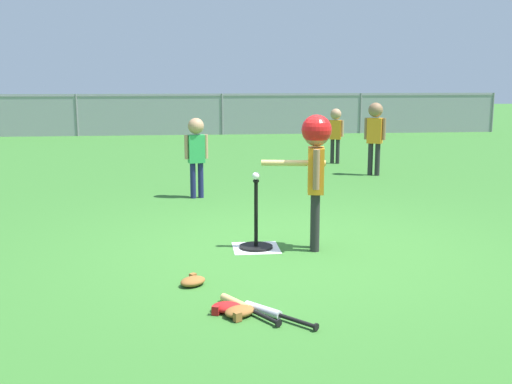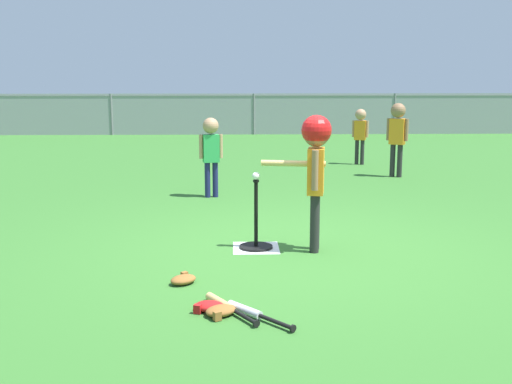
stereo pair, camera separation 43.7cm
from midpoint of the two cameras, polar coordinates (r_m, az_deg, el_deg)
The scene contains 14 objects.
ground_plane at distance 5.91m, azimuth 1.17°, elevation -5.37°, with size 60.00×60.00×0.00m, color #336B28.
home_plate at distance 5.96m, azimuth -2.11°, elevation -5.18°, with size 0.44×0.44×0.01m, color white.
batting_tee at distance 5.94m, azimuth -2.11°, elevation -4.24°, with size 0.32×0.32×0.67m.
baseball_on_tee at distance 5.81m, azimuth -2.15°, elevation 1.47°, with size 0.07×0.07×0.07m, color white.
batter_child at distance 5.75m, azimuth 3.34°, elevation 3.47°, with size 0.65×0.36×1.28m.
fielder_deep_center at distance 8.35m, azimuth -7.02°, elevation 4.14°, with size 0.32×0.21×1.08m.
fielder_deep_left at distance 10.38m, azimuth 9.72°, elevation 5.75°, with size 0.32×0.24×1.20m.
fielder_near_right at distance 11.72m, azimuth 6.28°, elevation 5.85°, with size 0.29×0.20×1.03m.
spare_bat_silver at distance 4.33m, azimuth -1.65°, elevation -11.04°, with size 0.46×0.49×0.06m.
spare_bat_wood at distance 4.45m, azimuth -4.20°, elevation -10.44°, with size 0.38×0.57×0.06m.
glove_by_plate at distance 4.33m, azimuth -4.48°, elevation -10.97°, with size 0.27×0.25×0.07m.
glove_near_bats at distance 4.98m, azimuth -8.37°, elevation -8.15°, with size 0.27×0.27×0.07m.
glove_tossed_aside at distance 4.41m, azimuth -5.57°, elevation -10.58°, with size 0.26×0.22×0.07m.
outfield_fence at distance 17.59m, azimuth -3.85°, elevation 7.30°, with size 16.06×0.06×1.15m.
Camera 1 is at (-0.95, -5.62, 1.63)m, focal length 43.43 mm.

